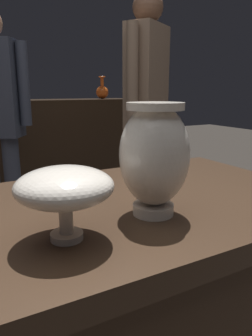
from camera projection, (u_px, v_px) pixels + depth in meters
The scene contains 4 objects.
vase_centerpiece at pixel (154, 155), 0.69m from camera, with size 0.15×0.15×0.25m.
vase_tall_behind at pixel (65, 188), 0.58m from camera, with size 0.18×0.18×0.14m.
shelf_vase_far_right at pixel (102, 91), 3.12m from camera, with size 0.12×0.12×0.21m.
visitor_near_right at pixel (146, 104), 2.12m from camera, with size 0.41×0.32×1.67m.
Camera 1 is at (-0.30, -0.68, 1.07)m, focal length 34.13 mm.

